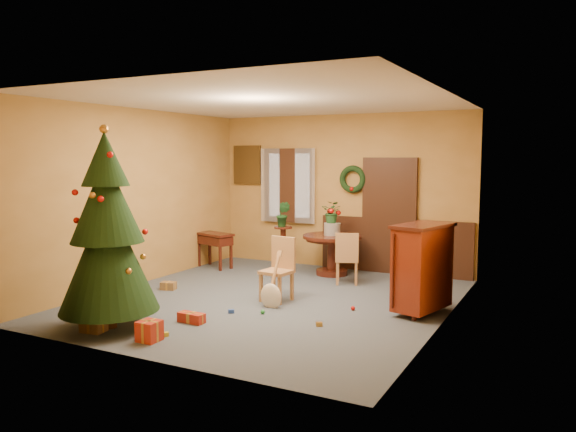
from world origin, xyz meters
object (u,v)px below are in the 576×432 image
Objects in this scene: dining_table at (332,247)px; sideboard at (422,266)px; chair_near at (279,267)px; christmas_tree at (107,233)px; writing_desk at (215,242)px.

sideboard is (2.05, -1.76, 0.15)m from dining_table.
chair_near is at bearing -173.13° from sideboard.
christmas_tree reaches higher than writing_desk.
christmas_tree is at bearing -143.63° from sideboard.
writing_desk is at bearing 162.62° from sideboard.
sideboard is (2.05, 0.25, 0.15)m from chair_near.
sideboard is (4.30, -1.35, 0.15)m from writing_desk.
dining_table reaches higher than writing_desk.
christmas_tree is at bearing -119.46° from chair_near.
dining_table is 0.86× the size of sideboard.
chair_near reaches higher than writing_desk.
chair_near is at bearing -89.96° from dining_table.
christmas_tree reaches higher than sideboard.
dining_table is at bearing 10.46° from writing_desk.
chair_near is 0.37× the size of christmas_tree.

